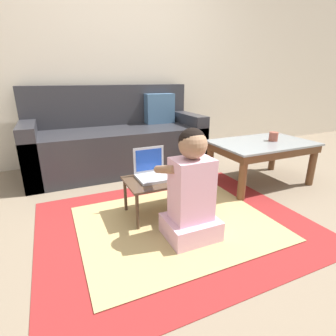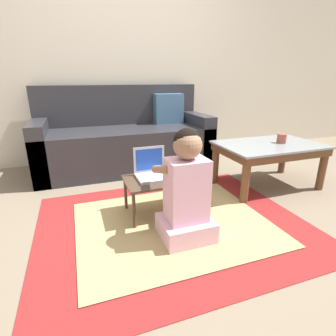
% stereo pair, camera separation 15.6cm
% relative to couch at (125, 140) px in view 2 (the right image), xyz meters
% --- Properties ---
extents(ground_plane, '(16.00, 16.00, 0.00)m').
position_rel_couch_xyz_m(ground_plane, '(0.15, -1.33, -0.33)').
color(ground_plane, '#7F705B').
extents(wall_back, '(9.00, 0.06, 2.50)m').
position_rel_couch_xyz_m(wall_back, '(0.15, 0.44, 0.92)').
color(wall_back, beige).
rests_on(wall_back, ground_plane).
extents(area_rug, '(1.91, 1.56, 0.01)m').
position_rel_couch_xyz_m(area_rug, '(0.06, -1.45, -0.32)').
color(area_rug, maroon).
rests_on(area_rug, ground_plane).
extents(couch, '(1.95, 0.81, 0.95)m').
position_rel_couch_xyz_m(couch, '(0.00, 0.00, 0.00)').
color(couch, '#2D2D33').
rests_on(couch, ground_plane).
extents(coffee_table, '(0.97, 0.62, 0.43)m').
position_rel_couch_xyz_m(coffee_table, '(1.19, -1.07, 0.04)').
color(coffee_table, gray).
rests_on(coffee_table, ground_plane).
extents(laptop_desk, '(0.61, 0.36, 0.30)m').
position_rel_couch_xyz_m(laptop_desk, '(0.06, -1.26, -0.06)').
color(laptop_desk, '#4C3828').
rests_on(laptop_desk, ground_plane).
extents(laptop, '(0.25, 0.22, 0.23)m').
position_rel_couch_xyz_m(laptop, '(-0.02, -1.21, 0.01)').
color(laptop, '#B7BCC6').
rests_on(laptop, laptop_desk).
extents(computer_mouse, '(0.06, 0.11, 0.03)m').
position_rel_couch_xyz_m(computer_mouse, '(0.15, -1.26, -0.01)').
color(computer_mouse, black).
rests_on(computer_mouse, laptop_desk).
extents(person_seated, '(0.34, 0.44, 0.75)m').
position_rel_couch_xyz_m(person_seated, '(0.08, -1.63, 0.01)').
color(person_seated, '#E5B2CC').
rests_on(person_seated, ground_plane).
extents(cup_on_table, '(0.09, 0.09, 0.09)m').
position_rel_couch_xyz_m(cup_on_table, '(1.31, -1.08, 0.15)').
color(cup_on_table, '#994C3D').
rests_on(cup_on_table, coffee_table).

